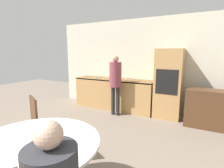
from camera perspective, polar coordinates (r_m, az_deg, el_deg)
wall_back at (r=5.06m, az=12.44°, el=5.95°), size 6.02×0.05×2.60m
kitchen_counter at (r=5.22m, az=0.70°, el=-3.06°), size 2.38×0.60×0.89m
oven_unit at (r=4.66m, az=18.00°, el=0.09°), size 0.65×0.59×1.75m
sideboard at (r=4.45m, az=30.12°, el=-7.20°), size 1.13×0.45×0.85m
dining_table at (r=2.09m, az=-23.74°, el=-22.18°), size 1.32×1.32×0.77m
chair_far_left at (r=2.92m, az=-25.59°, el=-12.74°), size 0.54×0.54×1.00m
person_standing at (r=4.56m, az=1.12°, el=1.78°), size 0.31×0.31×1.58m
cup at (r=2.06m, az=-18.85°, el=-14.22°), size 0.07×0.07×0.09m
bowl_near at (r=2.05m, az=-23.86°, el=-15.32°), size 0.15×0.15×0.04m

